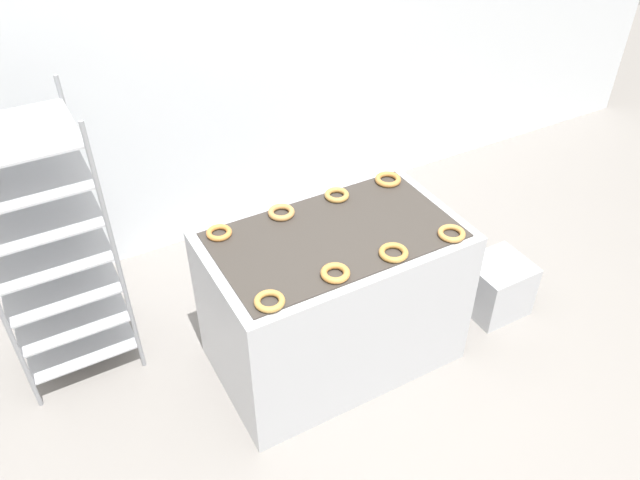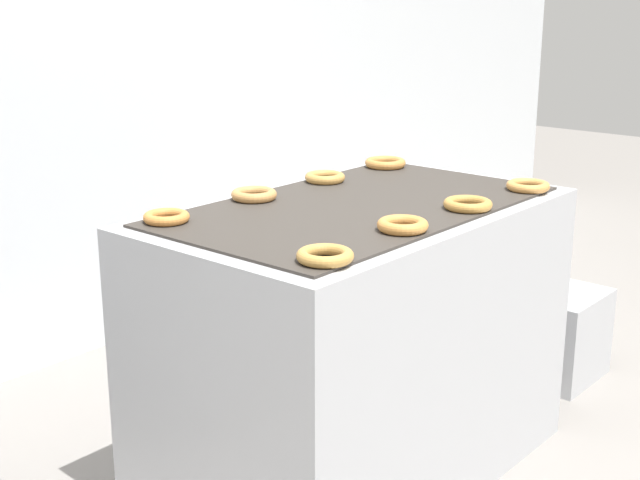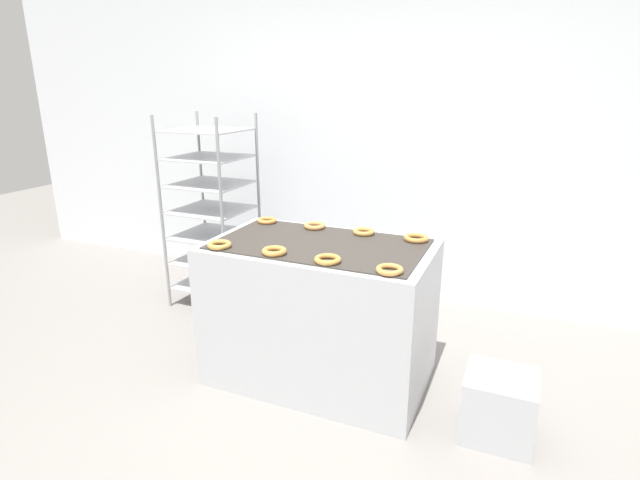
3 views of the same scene
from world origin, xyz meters
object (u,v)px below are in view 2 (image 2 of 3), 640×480
object	(u,v)px
donut_far_right	(385,163)
donut_near_midright	(468,204)
fryer_machine	(357,342)
donut_near_right	(528,186)
donut_far_left	(166,217)
donut_far_midleft	(254,195)
donut_far_midright	(325,177)
donut_near_midleft	(403,225)
glaze_bin	(555,333)
donut_near_left	(325,256)

from	to	relation	value
donut_far_right	donut_near_midright	bearing A→B (deg)	-121.82
fryer_machine	donut_near_right	distance (m)	0.74
fryer_machine	donut_far_left	size ratio (longest dim) A/B	10.17
donut_near_right	donut_far_midleft	world-z (taller)	donut_far_midleft
donut_far_midright	donut_far_right	distance (m)	0.33
donut_far_midleft	donut_near_midleft	bearing A→B (deg)	-89.86
fryer_machine	donut_far_right	bearing A→B (deg)	28.44
fryer_machine	donut_far_midright	distance (m)	0.56
donut_near_midleft	donut_near_right	bearing A→B (deg)	-1.86
donut_far_left	donut_near_midleft	bearing A→B (deg)	-57.56
glaze_bin	donut_far_right	bearing A→B (deg)	143.03
donut_far_left	donut_far_midleft	world-z (taller)	donut_far_midleft
donut_near_left	donut_near_right	xyz separation A→B (m)	(1.00, -0.00, -0.00)
donut_far_midleft	donut_far_midright	world-z (taller)	donut_far_midleft
glaze_bin	donut_far_left	size ratio (longest dim) A/B	2.78
donut_far_left	donut_far_midleft	bearing A→B (deg)	0.59
donut_near_midleft	donut_far_right	size ratio (longest dim) A/B	0.94
donut_far_midright	donut_near_midright	bearing A→B (deg)	-91.38
donut_near_left	donut_near_midright	distance (m)	0.66
donut_far_midright	donut_near_left	bearing A→B (deg)	-139.80
donut_far_right	donut_far_midright	bearing A→B (deg)	179.00
fryer_machine	donut_near_midleft	size ratio (longest dim) A/B	9.50
donut_near_midright	donut_far_right	xyz separation A→B (m)	(0.34, 0.55, 0.00)
donut_near_midright	fryer_machine	bearing A→B (deg)	120.27
donut_near_left	donut_far_midright	xyz separation A→B (m)	(0.68, 0.57, 0.00)
donut_near_left	donut_far_right	distance (m)	1.15
donut_far_left	donut_far_midright	world-z (taller)	donut_far_midright
fryer_machine	donut_far_midright	bearing A→B (deg)	57.78
glaze_bin	donut_far_left	bearing A→B (deg)	164.65
donut_near_right	donut_far_midleft	distance (m)	0.87
donut_far_left	glaze_bin	bearing A→B (deg)	-15.35
donut_far_left	donut_far_midright	size ratio (longest dim) A/B	0.96
donut_far_left	donut_far_midleft	xyz separation A→B (m)	(0.35, 0.00, 0.00)
donut_near_right	donut_far_right	distance (m)	0.57
donut_near_left	donut_far_right	bearing A→B (deg)	29.37
fryer_machine	donut_near_right	size ratio (longest dim) A/B	9.50
donut_far_midright	donut_far_right	xyz separation A→B (m)	(0.33, -0.01, 0.00)
donut_far_right	donut_near_left	bearing A→B (deg)	-150.63
donut_near_midleft	donut_far_midright	xyz separation A→B (m)	(0.33, 0.55, -0.00)
glaze_bin	donut_far_midleft	world-z (taller)	donut_far_midleft
donut_near_right	donut_far_midleft	xyz separation A→B (m)	(-0.66, 0.57, 0.00)
donut_near_left	donut_near_midleft	size ratio (longest dim) A/B	1.00
fryer_machine	donut_near_midleft	xyz separation A→B (m)	(-0.16, -0.27, 0.46)
fryer_machine	donut_far_midleft	bearing A→B (deg)	119.42
donut_near_midright	donut_far_midright	world-z (taller)	same
fryer_machine	glaze_bin	xyz separation A→B (m)	(1.08, -0.16, -0.26)
donut_far_left	donut_far_right	size ratio (longest dim) A/B	0.88
donut_near_midright	donut_far_midleft	size ratio (longest dim) A/B	1.02
donut_far_left	donut_far_right	world-z (taller)	donut_far_right
donut_near_midleft	donut_near_midright	size ratio (longest dim) A/B	0.96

